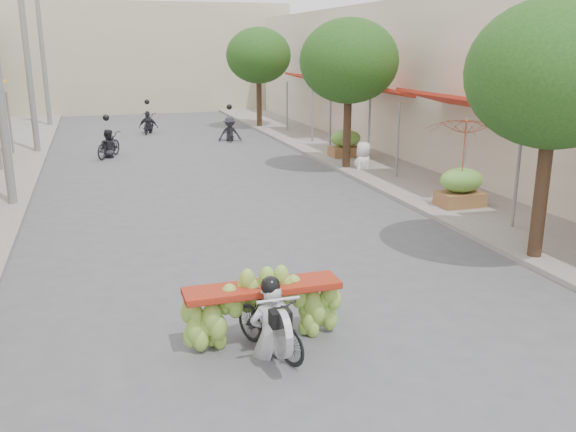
{
  "coord_description": "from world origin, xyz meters",
  "views": [
    {
      "loc": [
        -3.07,
        -5.83,
        4.32
      ],
      "look_at": [
        0.39,
        5.1,
        1.1
      ],
      "focal_mm": 38.0,
      "sensor_mm": 36.0,
      "label": 1
    }
  ],
  "objects": [
    {
      "name": "far_building",
      "position": [
        0.0,
        38.0,
        3.5
      ],
      "size": [
        20.0,
        6.0,
        7.0
      ],
      "primitive_type": "cube",
      "color": "#B9B092",
      "rests_on": "ground"
    },
    {
      "name": "produce_crate_mid",
      "position": [
        6.2,
        8.0,
        0.71
      ],
      "size": [
        1.2,
        0.88,
        1.16
      ],
      "color": "brown",
      "rests_on": "ground"
    },
    {
      "name": "utility_pole_far",
      "position": [
        -5.4,
        21.0,
        4.03
      ],
      "size": [
        0.6,
        0.24,
        8.0
      ],
      "color": "slate",
      "rests_on": "ground"
    },
    {
      "name": "market_umbrella",
      "position": [
        6.06,
        7.76,
        2.56
      ],
      "size": [
        2.61,
        2.61,
        1.92
      ],
      "rotation": [
        0.0,
        0.0,
        -0.28
      ],
      "color": "#A73616",
      "rests_on": "ground"
    },
    {
      "name": "sidewalk_right",
      "position": [
        7.0,
        15.0,
        0.06
      ],
      "size": [
        4.0,
        60.0,
        0.12
      ],
      "primitive_type": "cube",
      "color": "gray",
      "rests_on": "ground"
    },
    {
      "name": "bg_motorbike_b",
      "position": [
        2.9,
        21.97,
        0.87
      ],
      "size": [
        1.12,
        1.61,
        1.95
      ],
      "color": "black",
      "rests_on": "ground"
    },
    {
      "name": "ground",
      "position": [
        0.0,
        0.0,
        0.0
      ],
      "size": [
        120.0,
        120.0,
        0.0
      ],
      "primitive_type": "plane",
      "color": "#525357",
      "rests_on": "ground"
    },
    {
      "name": "pedestrian",
      "position": [
        5.86,
        13.56,
        1.07
      ],
      "size": [
        1.07,
        1.04,
        1.9
      ],
      "rotation": [
        0.0,
        0.0,
        3.88
      ],
      "color": "white",
      "rests_on": "ground"
    },
    {
      "name": "shophouse_row_right",
      "position": [
        11.99,
        14.0,
        3.0
      ],
      "size": [
        9.77,
        40.0,
        6.0
      ],
      "color": "beige",
      "rests_on": "ground"
    },
    {
      "name": "bg_motorbike_a",
      "position": [
        -2.63,
        19.22,
        0.73
      ],
      "size": [
        1.38,
        1.87,
        1.95
      ],
      "color": "black",
      "rests_on": "ground"
    },
    {
      "name": "street_tree_far",
      "position": [
        5.4,
        26.0,
        3.78
      ],
      "size": [
        3.4,
        3.4,
        5.25
      ],
      "color": "#3A2719",
      "rests_on": "ground"
    },
    {
      "name": "produce_crate_far",
      "position": [
        6.2,
        16.0,
        0.71
      ],
      "size": [
        1.2,
        0.88,
        1.16
      ],
      "color": "brown",
      "rests_on": "ground"
    },
    {
      "name": "bg_motorbike_c",
      "position": [
        -0.48,
        25.77,
        0.78
      ],
      "size": [
        1.13,
        1.85,
        1.95
      ],
      "color": "black",
      "rests_on": "ground"
    },
    {
      "name": "street_tree_mid",
      "position": [
        5.4,
        14.0,
        3.78
      ],
      "size": [
        3.4,
        3.4,
        5.25
      ],
      "color": "#3A2719",
      "rests_on": "ground"
    },
    {
      "name": "utility_pole_back",
      "position": [
        -5.4,
        30.0,
        4.03
      ],
      "size": [
        0.6,
        0.24,
        8.0
      ],
      "color": "slate",
      "rests_on": "ground"
    },
    {
      "name": "street_tree_near",
      "position": [
        5.4,
        4.0,
        3.78
      ],
      "size": [
        3.4,
        3.4,
        5.25
      ],
      "color": "#3A2719",
      "rests_on": "ground"
    },
    {
      "name": "banana_motorbike",
      "position": [
        -0.91,
        2.01,
        0.69
      ],
      "size": [
        2.32,
        1.8,
        2.04
      ],
      "color": "black",
      "rests_on": "ground"
    }
  ]
}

